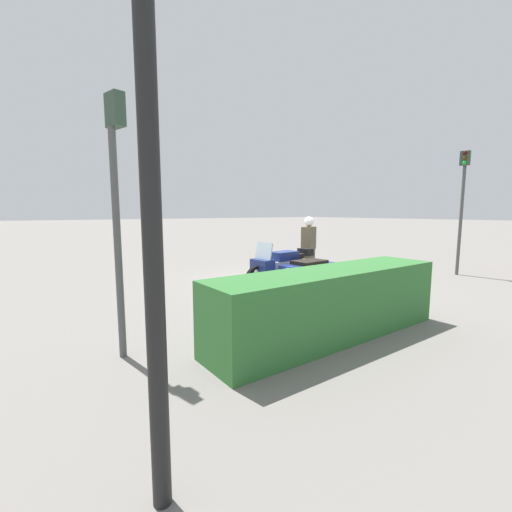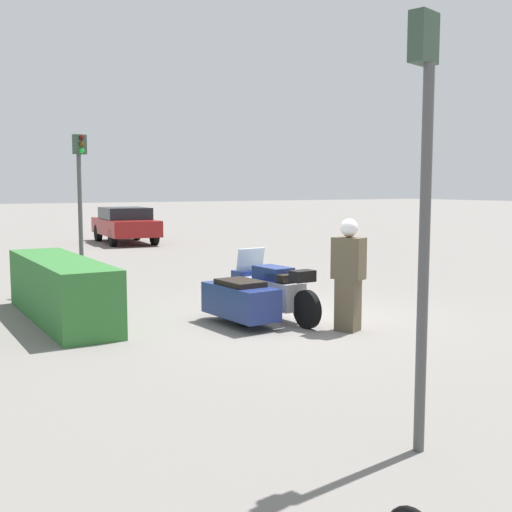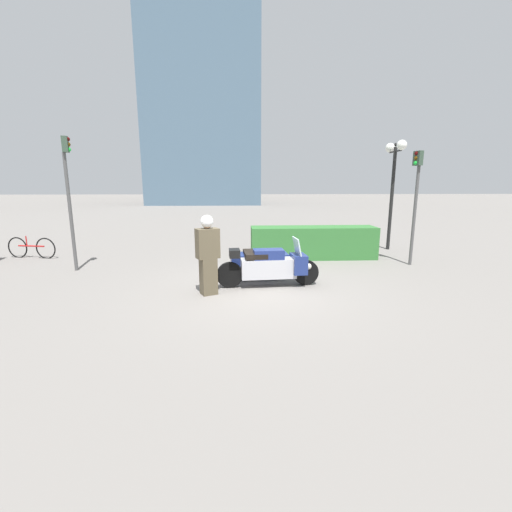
{
  "view_description": "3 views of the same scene",
  "coord_description": "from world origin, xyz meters",
  "px_view_note": "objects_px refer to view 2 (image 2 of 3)",
  "views": [
    {
      "loc": [
        5.84,
        6.64,
        1.87
      ],
      "look_at": [
        0.77,
        -0.38,
        0.74
      ],
      "focal_mm": 24.0,
      "sensor_mm": 36.0,
      "label": 1
    },
    {
      "loc": [
        -8.66,
        5.79,
        2.2
      ],
      "look_at": [
        0.28,
        0.56,
        1.08
      ],
      "focal_mm": 45.0,
      "sensor_mm": 36.0,
      "label": 2
    },
    {
      "loc": [
        -0.36,
        -7.52,
        2.34
      ],
      "look_at": [
        0.02,
        -0.22,
        0.82
      ],
      "focal_mm": 24.0,
      "sensor_mm": 36.0,
      "label": 3
    }
  ],
  "objects_px": {
    "traffic_light_far": "(423,170)",
    "traffic_light_near": "(80,189)",
    "officer_rider": "(348,272)",
    "hedge_bush_curbside": "(61,289)",
    "police_motorcycle": "(252,294)",
    "parked_car_background": "(125,224)"
  },
  "relations": [
    {
      "from": "traffic_light_near",
      "to": "traffic_light_far",
      "type": "xyz_separation_m",
      "value": [
        -9.59,
        -0.18,
        0.17
      ]
    },
    {
      "from": "hedge_bush_curbside",
      "to": "traffic_light_far",
      "type": "distance_m",
      "value": 7.26
    },
    {
      "from": "police_motorcycle",
      "to": "hedge_bush_curbside",
      "type": "relative_size",
      "value": 0.6
    },
    {
      "from": "traffic_light_near",
      "to": "parked_car_background",
      "type": "relative_size",
      "value": 0.74
    },
    {
      "from": "police_motorcycle",
      "to": "hedge_bush_curbside",
      "type": "bearing_deg",
      "value": 53.31
    },
    {
      "from": "police_motorcycle",
      "to": "traffic_light_far",
      "type": "distance_m",
      "value": 5.71
    },
    {
      "from": "police_motorcycle",
      "to": "traffic_light_near",
      "type": "bearing_deg",
      "value": 15.76
    },
    {
      "from": "officer_rider",
      "to": "hedge_bush_curbside",
      "type": "height_order",
      "value": "officer_rider"
    },
    {
      "from": "traffic_light_near",
      "to": "traffic_light_far",
      "type": "relative_size",
      "value": 0.92
    },
    {
      "from": "officer_rider",
      "to": "hedge_bush_curbside",
      "type": "relative_size",
      "value": 0.43
    },
    {
      "from": "officer_rider",
      "to": "traffic_light_far",
      "type": "distance_m",
      "value": 4.71
    },
    {
      "from": "police_motorcycle",
      "to": "officer_rider",
      "type": "height_order",
      "value": "officer_rider"
    },
    {
      "from": "traffic_light_far",
      "to": "traffic_light_near",
      "type": "bearing_deg",
      "value": -15.27
    },
    {
      "from": "police_motorcycle",
      "to": "parked_car_background",
      "type": "xyz_separation_m",
      "value": [
        15.33,
        -3.07,
        0.3
      ]
    },
    {
      "from": "hedge_bush_curbside",
      "to": "traffic_light_far",
      "type": "height_order",
      "value": "traffic_light_far"
    },
    {
      "from": "traffic_light_far",
      "to": "parked_car_background",
      "type": "bearing_deg",
      "value": -28.66
    },
    {
      "from": "officer_rider",
      "to": "traffic_light_near",
      "type": "bearing_deg",
      "value": -91.25
    },
    {
      "from": "officer_rider",
      "to": "traffic_light_near",
      "type": "relative_size",
      "value": 0.53
    },
    {
      "from": "traffic_light_near",
      "to": "officer_rider",
      "type": "bearing_deg",
      "value": 10.09
    },
    {
      "from": "hedge_bush_curbside",
      "to": "traffic_light_far",
      "type": "relative_size",
      "value": 1.12
    },
    {
      "from": "traffic_light_far",
      "to": "parked_car_background",
      "type": "height_order",
      "value": "traffic_light_far"
    },
    {
      "from": "officer_rider",
      "to": "hedge_bush_curbside",
      "type": "xyz_separation_m",
      "value": [
        3.07,
        3.6,
        -0.4
      ]
    }
  ]
}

